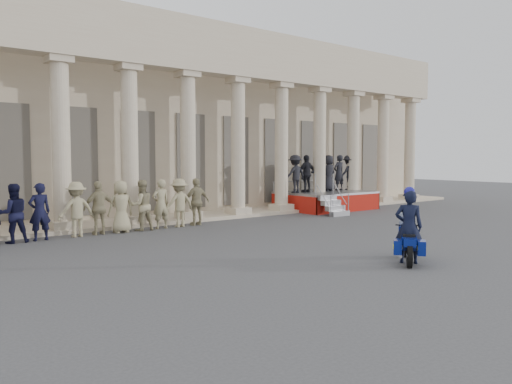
% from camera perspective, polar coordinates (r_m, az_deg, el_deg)
% --- Properties ---
extents(ground, '(90.00, 90.00, 0.00)m').
position_cam_1_polar(ground, '(14.25, 4.20, -7.07)').
color(ground, '#3C3C3F').
rests_on(ground, ground).
extents(building, '(40.00, 12.50, 9.00)m').
position_cam_1_polar(building, '(26.86, -17.58, 7.64)').
color(building, '#BDAA8E').
rests_on(building, ground).
extents(reviewing_stand, '(5.23, 4.36, 2.85)m').
position_cam_1_polar(reviewing_stand, '(26.34, 7.74, 1.56)').
color(reviewing_stand, gray).
rests_on(reviewing_stand, ground).
extents(motorcycle, '(1.61, 1.40, 1.23)m').
position_cam_1_polar(motorcycle, '(13.62, 16.99, -5.47)').
color(motorcycle, black).
rests_on(motorcycle, ground).
extents(rider, '(0.78, 0.82, 1.98)m').
position_cam_1_polar(rider, '(13.45, 17.06, -3.67)').
color(rider, black).
rests_on(rider, ground).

